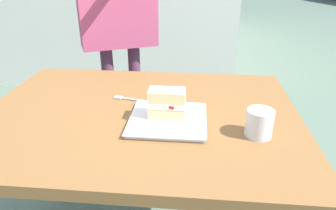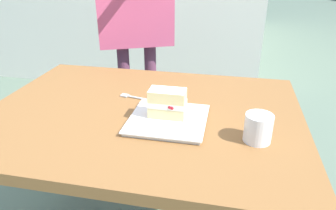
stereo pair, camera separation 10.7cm
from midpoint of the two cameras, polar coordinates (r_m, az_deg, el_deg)
patio_table at (r=1.23m, az=-1.96°, el=-5.63°), size 1.18×0.89×0.73m
dessert_plate at (r=1.10m, az=2.80°, el=-2.79°), size 0.27×0.27×0.02m
cake_slice at (r=1.09m, az=2.70°, el=0.29°), size 0.13×0.08×0.10m
dessert_fork at (r=1.28m, az=-3.33°, el=1.28°), size 0.17×0.05×0.01m
coffee_cup at (r=1.03m, az=19.00°, el=-4.01°), size 0.09×0.09×0.09m
diner_person at (r=1.85m, az=-4.42°, el=18.51°), size 0.46×0.59×1.55m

